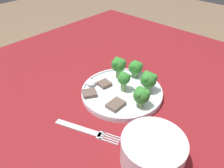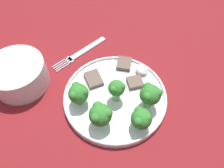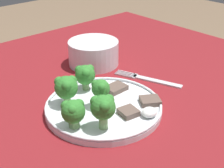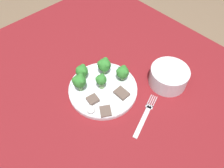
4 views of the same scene
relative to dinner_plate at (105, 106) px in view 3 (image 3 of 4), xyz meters
The scene contains 13 objects.
table 0.11m from the dinner_plate, 100.11° to the right, with size 1.16×1.10×0.78m.
dinner_plate is the anchor object (origin of this frame).
fork 0.17m from the dinner_plate, 10.28° to the left, with size 0.08×0.17×0.00m.
cream_bowl 0.23m from the dinner_plate, 56.86° to the left, with size 0.14×0.14×0.07m.
broccoli_floret_near_rim_left 0.10m from the dinner_plate, 168.15° to the right, with size 0.05×0.04×0.06m.
broccoli_floret_center_left 0.09m from the dinner_plate, 133.56° to the right, with size 0.05×0.05×0.07m.
broccoli_floret_back_left 0.05m from the dinner_plate, behind, with size 0.04×0.04×0.06m.
broccoli_floret_front_left 0.09m from the dinner_plate, 82.32° to the left, with size 0.05×0.05×0.06m.
broccoli_floret_center_back 0.09m from the dinner_plate, 136.25° to the left, with size 0.05×0.05×0.06m.
meat_slice_front_slice 0.07m from the dinner_plate, 28.14° to the left, with size 0.05×0.04×0.01m.
meat_slice_middle_slice 0.09m from the dinner_plate, 38.45° to the right, with size 0.05×0.05×0.01m.
meat_slice_rear_slice 0.06m from the dinner_plate, 80.70° to the right, with size 0.04×0.04×0.01m.
sauce_dollop 0.10m from the dinner_plate, 68.22° to the right, with size 0.03×0.03×0.02m.
Camera 3 is at (-0.36, -0.39, 1.13)m, focal length 50.00 mm.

